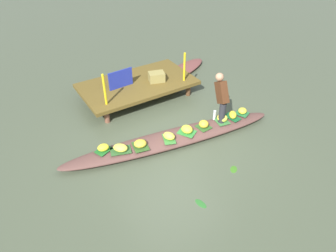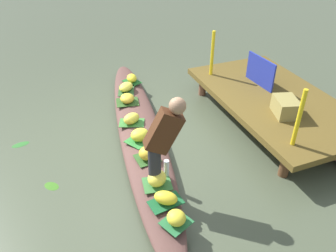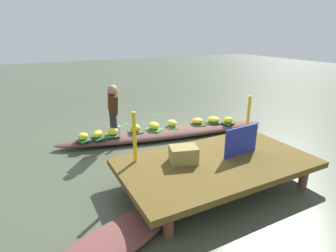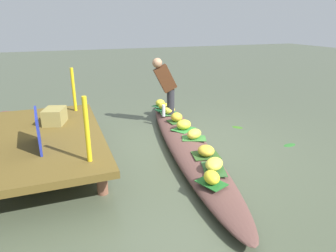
% 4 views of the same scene
% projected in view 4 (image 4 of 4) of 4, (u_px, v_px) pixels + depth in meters
% --- Properties ---
extents(canal_water, '(40.00, 40.00, 0.00)m').
position_uv_depth(canal_water, '(185.00, 148.00, 5.30)').
color(canal_water, '#464F3A').
rests_on(canal_water, ground).
extents(dock_platform, '(3.20, 1.80, 0.45)m').
position_uv_depth(dock_platform, '(42.00, 138.00, 4.67)').
color(dock_platform, brown).
rests_on(dock_platform, ground).
extents(vendor_boat, '(5.34, 1.53, 0.23)m').
position_uv_depth(vendor_boat, '(186.00, 142.00, 5.26)').
color(vendor_boat, brown).
rests_on(vendor_boat, ground).
extents(moored_boat, '(2.32, 1.37, 0.17)m').
position_uv_depth(moored_boat, '(17.00, 123.00, 6.33)').
color(moored_boat, brown).
rests_on(moored_boat, ground).
extents(leaf_mat_0, '(0.52, 0.42, 0.01)m').
position_uv_depth(leaf_mat_0, '(214.00, 169.00, 4.06)').
color(leaf_mat_0, '#2E5729').
rests_on(leaf_mat_0, vendor_boat).
extents(banana_bunch_0, '(0.38, 0.39, 0.15)m').
position_uv_depth(banana_bunch_0, '(214.00, 164.00, 4.03)').
color(banana_bunch_0, '#F0E146').
rests_on(banana_bunch_0, vendor_boat).
extents(leaf_mat_1, '(0.36, 0.41, 0.01)m').
position_uv_depth(leaf_mat_1, '(169.00, 114.00, 6.46)').
color(leaf_mat_1, '#367235').
rests_on(leaf_mat_1, vendor_boat).
extents(banana_bunch_1, '(0.34, 0.34, 0.19)m').
position_uv_depth(banana_bunch_1, '(169.00, 110.00, 6.43)').
color(banana_bunch_1, yellow).
rests_on(banana_bunch_1, vendor_boat).
extents(leaf_mat_2, '(0.39, 0.47, 0.01)m').
position_uv_depth(leaf_mat_2, '(194.00, 138.00, 5.11)').
color(leaf_mat_2, '#387933').
rests_on(leaf_mat_2, vendor_boat).
extents(banana_bunch_2, '(0.30, 0.34, 0.17)m').
position_uv_depth(banana_bunch_2, '(194.00, 134.00, 5.09)').
color(banana_bunch_2, yellow).
rests_on(banana_bunch_2, vendor_boat).
extents(leaf_mat_3, '(0.28, 0.43, 0.01)m').
position_uv_depth(leaf_mat_3, '(165.00, 110.00, 6.76)').
color(leaf_mat_3, '#17592D').
rests_on(leaf_mat_3, vendor_boat).
extents(banana_bunch_3, '(0.32, 0.34, 0.15)m').
position_uv_depth(banana_bunch_3, '(165.00, 106.00, 6.74)').
color(banana_bunch_3, yellow).
rests_on(banana_bunch_3, vendor_boat).
extents(leaf_mat_4, '(0.33, 0.34, 0.01)m').
position_uv_depth(leaf_mat_4, '(177.00, 121.00, 5.97)').
color(leaf_mat_4, '#2D5622').
rests_on(leaf_mat_4, vendor_boat).
extents(banana_bunch_4, '(0.31, 0.31, 0.18)m').
position_uv_depth(banana_bunch_4, '(177.00, 117.00, 5.94)').
color(banana_bunch_4, gold).
rests_on(banana_bunch_4, vendor_boat).
extents(leaf_mat_5, '(0.39, 0.45, 0.01)m').
position_uv_depth(leaf_mat_5, '(206.00, 155.00, 4.47)').
color(leaf_mat_5, '#2D5220').
rests_on(leaf_mat_5, vendor_boat).
extents(banana_bunch_5, '(0.34, 0.31, 0.15)m').
position_uv_depth(banana_bunch_5, '(206.00, 151.00, 4.45)').
color(banana_bunch_5, gold).
rests_on(banana_bunch_5, vendor_boat).
extents(leaf_mat_6, '(0.38, 0.39, 0.01)m').
position_uv_depth(leaf_mat_6, '(160.00, 106.00, 7.05)').
color(leaf_mat_6, '#266939').
rests_on(leaf_mat_6, vendor_boat).
extents(banana_bunch_6, '(0.24, 0.23, 0.16)m').
position_uv_depth(banana_bunch_6, '(160.00, 103.00, 7.03)').
color(banana_bunch_6, yellow).
rests_on(banana_bunch_6, vendor_boat).
extents(leaf_mat_7, '(0.42, 0.36, 0.01)m').
position_uv_depth(leaf_mat_7, '(211.00, 183.00, 3.71)').
color(leaf_mat_7, '#1F6124').
rests_on(leaf_mat_7, vendor_boat).
extents(banana_bunch_7, '(0.28, 0.24, 0.16)m').
position_uv_depth(banana_bunch_7, '(212.00, 177.00, 3.69)').
color(banana_bunch_7, yellow).
rests_on(banana_bunch_7, vendor_boat).
extents(leaf_mat_8, '(0.47, 0.50, 0.01)m').
position_uv_depth(leaf_mat_8, '(184.00, 129.00, 5.55)').
color(leaf_mat_8, '#307E34').
rests_on(leaf_mat_8, vendor_boat).
extents(banana_bunch_8, '(0.31, 0.34, 0.18)m').
position_uv_depth(banana_bunch_8, '(184.00, 125.00, 5.52)').
color(banana_bunch_8, yellow).
rests_on(banana_bunch_8, vendor_boat).
extents(vendor_person, '(0.26, 0.51, 1.20)m').
position_uv_depth(vendor_person, '(166.00, 83.00, 6.19)').
color(vendor_person, '#28282D').
rests_on(vendor_person, vendor_boat).
extents(water_bottle, '(0.07, 0.07, 0.25)m').
position_uv_depth(water_bottle, '(164.00, 111.00, 6.27)').
color(water_bottle, silver).
rests_on(water_bottle, vendor_boat).
extents(market_banner, '(0.72, 0.08, 0.51)m').
position_uv_depth(market_banner, '(38.00, 130.00, 4.13)').
color(market_banner, '#212E98').
rests_on(market_banner, dock_platform).
extents(railing_post_west, '(0.06, 0.06, 0.84)m').
position_uv_depth(railing_post_west, '(87.00, 130.00, 3.65)').
color(railing_post_west, yellow).
rests_on(railing_post_west, dock_platform).
extents(railing_post_east, '(0.06, 0.06, 0.84)m').
position_uv_depth(railing_post_east, '(74.00, 90.00, 5.77)').
color(railing_post_east, yellow).
rests_on(railing_post_east, dock_platform).
extents(produce_crate, '(0.51, 0.43, 0.27)m').
position_uv_depth(produce_crate, '(55.00, 116.00, 5.13)').
color(produce_crate, olive).
rests_on(produce_crate, dock_platform).
extents(drifting_plant_0, '(0.26, 0.25, 0.01)m').
position_uv_depth(drifting_plant_0, '(237.00, 127.00, 6.32)').
color(drifting_plant_0, '#376F1C').
rests_on(drifting_plant_0, ground).
extents(drifting_plant_1, '(0.17, 0.29, 0.01)m').
position_uv_depth(drifting_plant_1, '(290.00, 145.00, 5.42)').
color(drifting_plant_1, '#296827').
rests_on(drifting_plant_1, ground).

